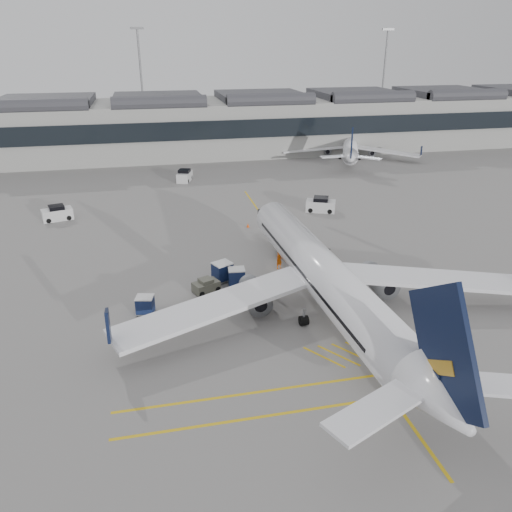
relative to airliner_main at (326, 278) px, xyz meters
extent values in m
plane|color=gray|center=(-9.48, -0.04, -3.29)|extent=(220.00, 220.00, 0.00)
cube|color=#9E9E99|center=(-9.48, 71.96, 2.21)|extent=(200.00, 20.00, 11.00)
cube|color=black|center=(-9.48, 61.76, 3.21)|extent=(200.00, 0.50, 3.60)
cube|color=#38383D|center=(-9.48, 71.96, 8.41)|extent=(200.00, 18.00, 1.40)
cylinder|color=slate|center=(-14.48, 85.96, 9.21)|extent=(0.44, 0.44, 25.00)
cube|color=slate|center=(-14.48, 85.96, 21.91)|extent=(3.00, 0.60, 0.50)
cylinder|color=slate|center=(45.52, 85.96, 9.21)|extent=(0.44, 0.44, 25.00)
cube|color=slate|center=(45.52, 85.96, 21.91)|extent=(3.00, 0.60, 0.50)
cube|color=gold|center=(0.52, 9.96, -3.28)|extent=(0.25, 60.00, 0.01)
cylinder|color=white|center=(-0.03, 0.72, 0.06)|extent=(5.33, 32.02, 4.00)
cone|color=white|center=(-0.79, 18.77, 0.06)|extent=(4.17, 4.41, 4.00)
cone|color=white|center=(0.74, -17.75, 0.48)|extent=(4.21, 5.26, 4.00)
cube|color=white|center=(-10.05, -1.29, -0.90)|extent=(18.27, 9.88, 0.37)
cube|color=white|center=(10.12, -0.45, -0.90)|extent=(18.43, 8.54, 0.37)
cylinder|color=slate|center=(-6.21, 1.00, -1.64)|extent=(2.39, 3.92, 2.23)
cylinder|color=slate|center=(6.11, 1.51, -1.64)|extent=(2.39, 3.92, 2.23)
cube|color=black|center=(0.72, -17.12, 3.46)|extent=(0.66, 8.09, 8.90)
cylinder|color=black|center=(-0.54, 12.93, -2.95)|extent=(0.33, 0.69, 0.68)
cylinder|color=black|center=(-2.57, -2.04, -2.87)|extent=(0.78, 0.88, 0.85)
cylinder|color=black|center=(2.74, -1.82, -2.87)|extent=(0.78, 0.88, 0.85)
cylinder|color=white|center=(27.12, 60.56, -0.80)|extent=(11.68, 23.12, 2.98)
cone|color=white|center=(32.18, 73.03, -0.80)|extent=(3.95, 4.05, 2.98)
cone|color=white|center=(21.95, 47.80, -0.48)|extent=(4.18, 4.64, 2.98)
cube|color=white|center=(19.71, 62.28, -1.51)|extent=(13.62, 3.80, 0.28)
cube|color=white|center=(33.65, 56.64, -1.51)|extent=(12.13, 10.84, 0.28)
cylinder|color=slate|center=(23.02, 62.65, -2.06)|extent=(2.61, 3.26, 1.66)
cylinder|color=slate|center=(31.53, 59.20, -2.06)|extent=(2.61, 3.26, 1.66)
cube|color=black|center=(22.13, 48.24, 1.73)|extent=(2.48, 5.67, 6.63)
cylinder|color=black|center=(30.54, 68.99, -3.04)|extent=(0.40, 0.55, 0.51)
cylinder|color=black|center=(24.55, 59.47, -2.97)|extent=(0.75, 0.79, 0.63)
cylinder|color=black|center=(28.21, 57.98, -2.97)|extent=(0.75, 0.79, 0.63)
cube|color=silver|center=(2.49, 11.83, -2.94)|extent=(4.11, 2.96, 0.71)
cube|color=black|center=(3.41, 12.24, -2.13)|extent=(3.57, 2.42, 1.49)
cube|color=silver|center=(1.48, 11.37, -2.23)|extent=(1.37, 1.57, 0.91)
cylinder|color=black|center=(1.50, 10.60, -3.07)|extent=(0.48, 0.35, 0.44)
cylinder|color=black|center=(0.92, 11.89, -3.07)|extent=(0.48, 0.35, 0.44)
cylinder|color=black|center=(4.07, 11.77, -3.07)|extent=(0.48, 0.35, 0.44)
cylinder|color=black|center=(3.49, 13.05, -3.07)|extent=(0.48, 0.35, 0.44)
cube|color=gray|center=(-6.90, 6.68, -3.10)|extent=(1.88, 1.60, 0.12)
cube|color=#13204B|center=(-6.90, 6.68, -2.28)|extent=(1.72, 1.54, 1.50)
cube|color=silver|center=(-6.90, 6.68, -1.49)|extent=(1.78, 1.59, 0.10)
cylinder|color=black|center=(-7.68, 6.18, -3.18)|extent=(0.24, 0.12, 0.23)
cylinder|color=black|center=(-7.57, 7.31, -3.18)|extent=(0.24, 0.12, 0.23)
cylinder|color=black|center=(-6.24, 6.05, -3.18)|extent=(0.24, 0.12, 0.23)
cylinder|color=black|center=(-6.13, 7.18, -3.18)|extent=(0.24, 0.12, 0.23)
cube|color=gray|center=(-8.14, 8.02, -3.09)|extent=(2.42, 2.26, 0.14)
cube|color=#13204B|center=(-8.14, 8.02, -2.18)|extent=(2.25, 2.13, 1.65)
cube|color=silver|center=(-8.14, 8.02, -1.31)|extent=(2.32, 2.21, 0.11)
cylinder|color=black|center=(-8.60, 7.12, -3.17)|extent=(0.28, 0.21, 0.25)
cylinder|color=black|center=(-9.12, 8.25, -3.17)|extent=(0.28, 0.21, 0.25)
cylinder|color=black|center=(-7.15, 7.78, -3.17)|extent=(0.28, 0.21, 0.25)
cylinder|color=black|center=(-7.68, 8.92, -3.17)|extent=(0.28, 0.21, 0.25)
cube|color=gray|center=(-8.08, 7.94, -3.12)|extent=(1.99, 1.83, 0.11)
cube|color=#13204B|center=(-8.08, 7.94, -2.36)|extent=(1.84, 1.73, 1.38)
cube|color=silver|center=(-8.08, 7.94, -1.64)|extent=(1.90, 1.79, 0.09)
cylinder|color=black|center=(-8.51, 7.21, -3.19)|extent=(0.23, 0.17, 0.21)
cylinder|color=black|center=(-8.89, 8.18, -3.19)|extent=(0.23, 0.17, 0.21)
cylinder|color=black|center=(-7.27, 7.70, -3.19)|extent=(0.23, 0.17, 0.21)
cylinder|color=black|center=(-7.66, 8.67, -3.19)|extent=(0.23, 0.17, 0.21)
cube|color=gray|center=(-15.97, 2.86, -3.12)|extent=(1.91, 1.69, 0.12)
cube|color=#13204B|center=(-15.97, 2.86, -2.34)|extent=(1.76, 1.61, 1.40)
cube|color=silver|center=(-15.97, 2.86, -1.61)|extent=(1.81, 1.67, 0.10)
cylinder|color=black|center=(-16.75, 2.50, -3.18)|extent=(0.23, 0.14, 0.21)
cylinder|color=black|center=(-16.50, 3.53, -3.18)|extent=(0.23, 0.14, 0.21)
cylinder|color=black|center=(-15.43, 2.19, -3.18)|extent=(0.23, 0.14, 0.21)
cylinder|color=black|center=(-15.19, 3.22, -3.18)|extent=(0.23, 0.14, 0.21)
imported|color=#DF5A0B|center=(-1.67, 9.72, -2.29)|extent=(0.85, 0.70, 2.00)
imported|color=orange|center=(-4.01, 3.66, -2.49)|extent=(0.99, 0.94, 1.61)
cube|color=#57574A|center=(-10.08, 6.00, -2.74)|extent=(2.89, 2.37, 1.00)
cube|color=#57574A|center=(-10.08, 6.00, -2.14)|extent=(1.58, 1.58, 0.50)
cylinder|color=black|center=(-10.65, 5.04, -3.01)|extent=(0.61, 0.45, 0.56)
cylinder|color=black|center=(-11.17, 6.23, -3.01)|extent=(0.61, 0.45, 0.56)
cylinder|color=black|center=(-9.00, 5.76, -3.01)|extent=(0.61, 0.45, 0.56)
cylinder|color=black|center=(-9.52, 6.95, -3.01)|extent=(0.61, 0.45, 0.56)
cone|color=#F24C0A|center=(-2.39, 23.16, -3.02)|extent=(0.39, 0.39, 0.55)
cone|color=#F24C0A|center=(7.55, 2.85, -3.04)|extent=(0.36, 0.36, 0.50)
cube|color=silver|center=(-27.41, 31.74, -2.52)|extent=(4.36, 3.00, 1.54)
cube|color=black|center=(-27.41, 31.74, -1.58)|extent=(2.42, 2.35, 0.66)
cylinder|color=black|center=(-28.44, 30.53, -2.96)|extent=(0.70, 0.42, 0.66)
cylinder|color=black|center=(-28.92, 32.22, -2.96)|extent=(0.70, 0.42, 0.66)
cylinder|color=black|center=(-25.90, 31.26, -2.96)|extent=(0.70, 0.42, 0.66)
cylinder|color=black|center=(-26.39, 32.95, -2.96)|extent=(0.70, 0.42, 0.66)
cube|color=silver|center=(-8.54, 48.72, -2.52)|extent=(3.15, 4.41, 1.55)
cube|color=black|center=(-8.54, 48.72, -1.58)|extent=(2.41, 2.48, 0.66)
cylinder|color=black|center=(-8.13, 47.18, -2.96)|extent=(0.44, 0.71, 0.66)
cylinder|color=black|center=(-9.80, 47.74, -2.96)|extent=(0.44, 0.71, 0.66)
cylinder|color=black|center=(-7.28, 49.70, -2.96)|extent=(0.44, 0.71, 0.66)
cylinder|color=black|center=(-8.96, 50.26, -2.96)|extent=(0.44, 0.71, 0.66)
cube|color=silver|center=(9.21, 27.50, -2.49)|extent=(4.60, 3.52, 1.60)
cube|color=black|center=(9.21, 27.50, -1.52)|extent=(2.66, 2.60, 0.69)
cylinder|color=black|center=(7.58, 27.20, -2.95)|extent=(0.73, 0.50, 0.69)
cylinder|color=black|center=(8.30, 28.89, -2.95)|extent=(0.73, 0.50, 0.69)
cylinder|color=black|center=(10.11, 26.12, -2.95)|extent=(0.73, 0.50, 0.69)
cylinder|color=black|center=(10.83, 27.81, -2.95)|extent=(0.73, 0.50, 0.69)
camera|label=1|loc=(-14.64, -37.75, 19.50)|focal=35.00mm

